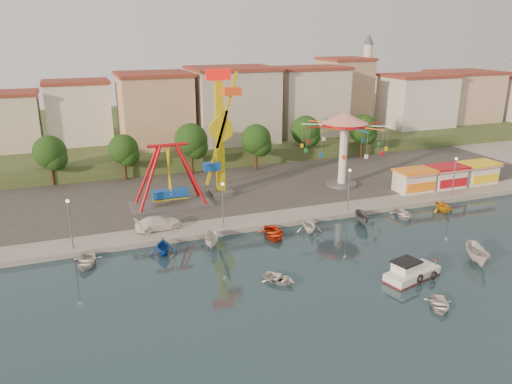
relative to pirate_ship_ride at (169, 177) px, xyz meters
name	(u,v)px	position (x,y,z in m)	size (l,w,h in m)	color
ground	(344,270)	(12.04, -22.49, -4.39)	(200.00, 200.00, 0.00)	#122633
quay_deck	(190,140)	(12.04, 39.51, -4.09)	(200.00, 100.00, 0.60)	#9E998E
asphalt_pad	(241,180)	(12.04, 7.51, -3.79)	(90.00, 28.00, 0.01)	#4C4944
hill_terrace	(185,129)	(12.04, 44.51, -2.89)	(200.00, 60.00, 3.00)	#384C26
pirate_ship_ride	(169,177)	(0.00, 0.00, 0.00)	(10.00, 5.00, 8.00)	#59595E
kamikaze_tower	(221,136)	(7.45, 2.05, 4.19)	(4.15, 3.10, 16.50)	#59595E
wave_swinger	(344,133)	(24.51, -0.21, 3.80)	(11.60, 11.60, 10.40)	#59595E
booth_left	(414,180)	(32.45, -6.01, -2.23)	(5.40, 3.78, 3.08)	white
booth_mid	(446,176)	(37.92, -6.01, -2.23)	(5.40, 3.78, 3.08)	white
booth_right	(478,172)	(43.64, -6.01, -2.23)	(5.40, 3.78, 3.08)	white
lamp_post_0	(70,226)	(-11.96, -9.49, -1.29)	(0.14, 0.14, 5.00)	#59595E
lamp_post_1	(223,207)	(4.04, -9.49, -1.29)	(0.14, 0.14, 5.00)	#59595E
lamp_post_2	(349,191)	(20.04, -9.49, -1.29)	(0.14, 0.14, 5.00)	#59595E
lamp_post_3	(454,178)	(36.04, -9.49, -1.29)	(0.14, 0.14, 5.00)	#59595E
tree_0	(50,152)	(-13.96, 14.48, 1.08)	(4.60, 4.60, 7.19)	#382314
tree_1	(123,149)	(-3.96, 13.75, 0.81)	(4.35, 4.35, 6.80)	#382314
tree_2	(191,140)	(6.04, 13.32, 1.52)	(5.02, 5.02, 7.85)	#382314
tree_3	(256,139)	(16.04, 11.87, 1.16)	(4.68, 4.68, 7.32)	#382314
tree_4	(306,130)	(26.04, 14.86, 1.35)	(4.86, 4.86, 7.60)	#382314
tree_5	(363,128)	(36.04, 13.04, 1.31)	(4.83, 4.83, 7.54)	#382314
building_1	(79,120)	(-9.29, 28.89, 2.92)	(12.33, 9.01, 8.63)	silver
building_2	(157,108)	(3.85, 29.47, 4.22)	(11.95, 9.28, 11.23)	tan
building_3	(236,112)	(17.64, 26.31, 3.20)	(12.59, 10.50, 9.20)	beige
building_4	(296,106)	(31.11, 29.71, 3.22)	(10.75, 9.23, 9.24)	beige
building_5	(360,99)	(44.41, 27.84, 4.21)	(12.77, 10.96, 11.21)	tan
building_6	(413,94)	(56.19, 26.28, 4.78)	(8.23, 8.98, 12.36)	silver
building_7	(442,97)	(68.07, 31.21, 2.99)	(11.59, 10.93, 8.76)	beige
minaret	(366,76)	(48.04, 31.51, 8.15)	(2.80, 2.80, 18.00)	silver
cabin_motorboat	(411,273)	(16.87, -26.06, -3.87)	(5.94, 3.47, 1.97)	white
rowboat_a	(279,279)	(5.30, -22.42, -4.05)	(2.35, 3.28, 0.68)	silver
rowboat_b	(439,305)	(15.83, -31.21, -4.07)	(2.27, 3.17, 0.66)	white
skiff	(477,255)	(25.02, -25.63, -3.55)	(1.65, 4.39, 1.69)	silver
van	(158,223)	(-2.90, -7.44, -3.05)	(2.08, 5.11, 1.48)	white
moored_boat_0	(86,262)	(-10.93, -12.69, -4.00)	(2.73, 3.83, 0.79)	silver
moored_boat_1	(163,246)	(-3.40, -12.69, -3.54)	(2.81, 3.25, 1.71)	#1246A6
moored_boat_2	(212,240)	(1.73, -12.69, -3.71)	(1.34, 3.56, 1.38)	silver
moored_boat_3	(273,233)	(8.78, -12.69, -3.95)	(3.03, 4.24, 0.88)	red
moored_boat_4	(309,224)	(13.14, -12.69, -3.53)	(2.83, 3.28, 1.73)	white
moored_boat_5	(362,218)	(20.11, -12.69, -3.71)	(1.32, 3.52, 1.36)	#545358
moored_boat_6	(403,214)	(25.93, -12.69, -4.02)	(2.60, 3.64, 0.75)	silver
moored_boat_7	(443,205)	(31.83, -12.69, -3.58)	(2.67, 3.10, 1.63)	orange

